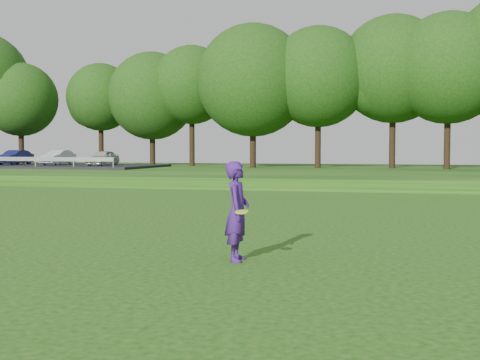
# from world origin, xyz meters

# --- Properties ---
(ground) EXTENTS (140.00, 140.00, 0.00)m
(ground) POSITION_xyz_m (0.00, 0.00, 0.00)
(ground) COLOR #13410C
(ground) RESTS_ON ground
(berm) EXTENTS (130.00, 30.00, 0.60)m
(berm) POSITION_xyz_m (0.00, 34.00, 0.30)
(berm) COLOR #13410C
(berm) RESTS_ON ground
(walking_path) EXTENTS (130.00, 1.60, 0.04)m
(walking_path) POSITION_xyz_m (0.00, 20.00, 0.02)
(walking_path) COLOR gray
(walking_path) RESTS_ON ground
(treeline) EXTENTS (104.00, 7.00, 15.00)m
(treeline) POSITION_xyz_m (0.00, 38.00, 8.10)
(treeline) COLOR #143C0D
(treeline) RESTS_ON berm
(parking_lot) EXTENTS (24.00, 9.00, 1.38)m
(parking_lot) POSITION_xyz_m (-24.25, 32.80, 1.02)
(parking_lot) COLOR black
(parking_lot) RESTS_ON berm
(woman) EXTENTS (0.59, 0.97, 1.86)m
(woman) POSITION_xyz_m (3.66, 0.65, 0.93)
(woman) COLOR #401974
(woman) RESTS_ON ground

